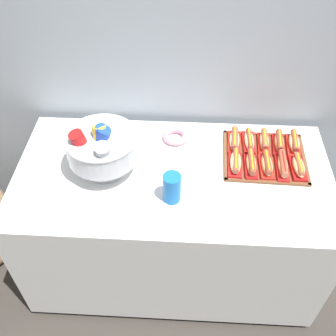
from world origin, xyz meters
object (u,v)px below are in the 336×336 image
object	(u,v)px
hot_dog_9	(294,143)
punch_bowl	(101,146)
hot_dog_6	(249,141)
donut	(176,136)
hot_dog_3	(283,165)
hot_dog_4	(298,167)
hot_dog_0	(235,163)
hot_dog_2	(267,165)
hot_dog_1	(251,164)
hot_dog_5	(234,140)
cup_stack	(171,188)
hot_dog_8	(279,142)
buffet_table	(173,220)
hot_dog_7	(264,141)
serving_tray	(264,157)

from	to	relation	value
hot_dog_9	punch_bowl	xyz separation A→B (m)	(-0.93, -0.21, 0.12)
hot_dog_6	hot_dog_9	xyz separation A→B (m)	(0.22, -0.01, 0.00)
donut	hot_dog_3	bearing A→B (deg)	-21.53
hot_dog_4	donut	distance (m)	0.63
hot_dog_0	donut	bearing A→B (deg)	146.12
donut	hot_dog_4	bearing A→B (deg)	-19.22
hot_dog_2	hot_dog_6	xyz separation A→B (m)	(-0.07, 0.17, -0.00)
hot_dog_0	hot_dog_2	xyz separation A→B (m)	(0.15, -0.00, -0.00)
hot_dog_4	hot_dog_6	xyz separation A→B (m)	(-0.22, 0.17, -0.00)
hot_dog_2	hot_dog_1	bearing A→B (deg)	178.25
hot_dog_0	hot_dog_4	bearing A→B (deg)	-1.75
hot_dog_2	hot_dog_4	size ratio (longest dim) A/B	1.03
hot_dog_3	punch_bowl	xyz separation A→B (m)	(-0.85, -0.04, 0.12)
hot_dog_5	cup_stack	size ratio (longest dim) A/B	1.17
hot_dog_3	cup_stack	bearing A→B (deg)	-158.63
hot_dog_8	donut	distance (m)	0.53
buffet_table	hot_dog_7	world-z (taller)	hot_dog_7
hot_dog_0	hot_dog_9	xyz separation A→B (m)	(0.30, 0.16, 0.00)
hot_dog_8	donut	size ratio (longest dim) A/B	1.20
serving_tray	donut	bearing A→B (deg)	164.94
serving_tray	hot_dog_1	bearing A→B (deg)	-134.02
hot_dog_0	hot_dog_1	world-z (taller)	same
hot_dog_2	cup_stack	distance (m)	0.50
hot_dog_1	hot_dog_5	world-z (taller)	hot_dog_1
hot_dog_0	hot_dog_7	bearing A→B (deg)	45.98
hot_dog_9	punch_bowl	distance (m)	0.96
donut	hot_dog_9	bearing A→B (deg)	-4.06
hot_dog_5	hot_dog_8	distance (m)	0.23
hot_dog_2	hot_dog_8	size ratio (longest dim) A/B	1.00
hot_dog_4	hot_dog_7	distance (m)	0.22
punch_bowl	serving_tray	bearing A→B (deg)	9.26
hot_dog_9	donut	xyz separation A→B (m)	(-0.60, 0.04, -0.02)
serving_tray	hot_dog_1	world-z (taller)	hot_dog_1
hot_dog_5	hot_dog_9	size ratio (longest dim) A/B	1.00
hot_dog_2	hot_dog_8	world-z (taller)	hot_dog_8
cup_stack	hot_dog_8	bearing A→B (deg)	34.93
hot_dog_8	donut	xyz separation A→B (m)	(-0.53, 0.04, -0.02)
hot_dog_0	hot_dog_7	xyz separation A→B (m)	(0.15, 0.16, 0.00)
hot_dog_7	cup_stack	world-z (taller)	cup_stack
hot_dog_8	punch_bowl	size ratio (longest dim) A/B	0.50
serving_tray	hot_dog_2	size ratio (longest dim) A/B	2.47
hot_dog_6	cup_stack	distance (m)	0.54
hot_dog_5	punch_bowl	distance (m)	0.68
serving_tray	hot_dog_5	size ratio (longest dim) A/B	2.43
buffet_table	hot_dog_0	xyz separation A→B (m)	(0.30, 0.05, 0.41)
buffet_table	donut	bearing A→B (deg)	89.42
punch_bowl	donut	bearing A→B (deg)	36.56
serving_tray	hot_dog_1	xyz separation A→B (m)	(-0.08, -0.08, 0.03)
hot_dog_0	hot_dog_5	size ratio (longest dim) A/B	1.02
hot_dog_5	hot_dog_7	size ratio (longest dim) A/B	1.04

